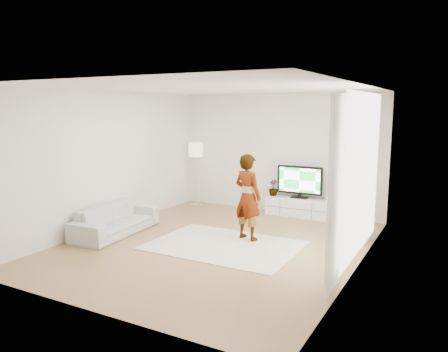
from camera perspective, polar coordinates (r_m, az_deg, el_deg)
The scene contains 17 objects.
floor at distance 8.03m, azimuth -1.12°, elevation -8.97°, with size 6.00×6.00×0.00m, color #AA7B4D.
ceiling at distance 7.65m, azimuth -1.19°, elevation 11.41°, with size 6.00×6.00×0.00m, color white.
wall_left at distance 9.21m, azimuth -14.77°, elevation 1.97°, with size 0.02×6.00×2.80m, color silver.
wall_right at distance 6.84m, azimuth 17.33°, elevation -0.47°, with size 0.02×6.00×2.80m, color silver.
wall_back at distance 10.41m, azimuth 7.11°, elevation 2.96°, with size 5.00×0.02×2.80m, color silver.
wall_front at distance 5.37m, azimuth -17.35°, elevation -2.96°, with size 5.00×0.02×2.80m, color silver.
window at distance 7.13m, azimuth 17.67°, elevation 0.29°, with size 0.01×2.60×2.50m, color white.
curtain_near at distance 5.91m, azimuth 14.40°, elevation -2.27°, with size 0.04×0.70×2.60m, color white.
curtain_far at distance 8.42m, azimuth 18.83°, elevation 0.81°, with size 0.04×0.70×2.60m, color white.
media_console at distance 10.17m, azimuth 9.73°, elevation -4.03°, with size 1.50×0.43×0.42m.
television at distance 10.08m, azimuth 9.87°, elevation -0.62°, with size 1.06×0.21×0.74m.
game_console at distance 9.92m, azimuth 13.36°, elevation -2.62°, with size 0.08×0.16×0.21m.
potted_plant at distance 10.31m, azimuth 6.44°, elevation -1.51°, with size 0.21×0.21×0.38m, color #3F7238.
rug at distance 7.98m, azimuth 0.02°, elevation -9.03°, with size 2.63×1.89×0.01m, color beige.
player at distance 8.15m, azimuth 3.13°, elevation -2.74°, with size 0.59×0.39×1.62m, color #334772.
sofa at distance 8.89m, azimuth -13.93°, elevation -5.54°, with size 1.96×0.77×0.57m, color #AAAAA6.
floor_lamp at distance 11.00m, azimuth -3.72°, elevation 3.11°, with size 0.36×0.36×1.60m.
Camera 1 is at (3.81, -6.63, 2.47)m, focal length 35.00 mm.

